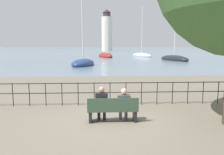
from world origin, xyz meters
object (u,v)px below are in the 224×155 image
Objects in this scene: seated_person_right at (124,103)px; sailboat_4 at (174,59)px; sailboat_3 at (142,55)px; park_bench at (113,110)px; sailboat_0 at (105,56)px; harbor_lighthouse at (107,32)px; sailboat_1 at (83,63)px; seated_person_left at (102,102)px.

sailboat_4 is (12.77, 32.26, -0.37)m from seated_person_right.
park_bench is at bearing -120.35° from sailboat_3.
harbor_lighthouse reaches higher than sailboat_0.
seated_person_right is 0.14× the size of sailboat_0.
seated_person_right is at bearing -108.21° from sailboat_0.
park_bench is at bearing -65.84° from sailboat_1.
sailboat_1 is (-3.47, -22.20, -0.01)m from sailboat_0.
sailboat_1 is 99.52m from harbor_lighthouse.
park_bench is 22.54m from sailboat_1.
harbor_lighthouse is at bearing 78.11° from sailboat_4.
sailboat_0 reaches higher than park_bench.
park_bench is 1.48× the size of seated_person_right.
sailboat_4 is (3.20, -15.31, -0.02)m from sailboat_3.
sailboat_3 is at bearing 78.19° from park_bench.
sailboat_4 is (13.56, 32.26, -0.40)m from seated_person_left.
sailboat_4 is at bearing -62.24° from sailboat_0.
sailboat_3 is at bearing 78.63° from seated_person_right.
sailboat_0 is (0.25, 44.49, -0.32)m from seated_person_right.
seated_person_left is 0.79m from seated_person_right.
sailboat_1 is at bearing 97.19° from park_bench.
sailboat_3 is at bearing 83.56° from sailboat_4.
sailboat_0 is 0.72× the size of sailboat_1.
seated_person_left is at bearing -131.05° from sailboat_4.
sailboat_3 is at bearing 80.14° from sailboat_1.
sailboat_1 is at bearing -135.37° from sailboat_3.
sailboat_3 is (9.57, 47.57, -0.35)m from seated_person_right.
sailboat_4 reaches higher than park_bench.
seated_person_left is 0.11× the size of sailboat_1.
sailboat_0 is (1.04, 44.49, -0.35)m from seated_person_left.
sailboat_4 reaches higher than seated_person_left.
sailboat_3 reaches higher than seated_person_left.
seated_person_right is at bearing -91.36° from harbor_lighthouse.
park_bench is 0.15× the size of sailboat_1.
sailboat_3 is (9.32, 3.08, -0.03)m from sailboat_0.
park_bench is 48.68m from sailboat_3.
sailboat_3 is at bearing 77.71° from seated_person_left.
seated_person_right is (0.79, 0.00, -0.03)m from seated_person_left.
sailboat_0 is at bearing 98.09° from sailboat_1.
seated_person_left is 22.43m from sailboat_1.
sailboat_0 reaches higher than sailboat_4.
sailboat_4 is at bearing -96.73° from sailboat_3.
seated_person_right is at bearing 10.96° from park_bench.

